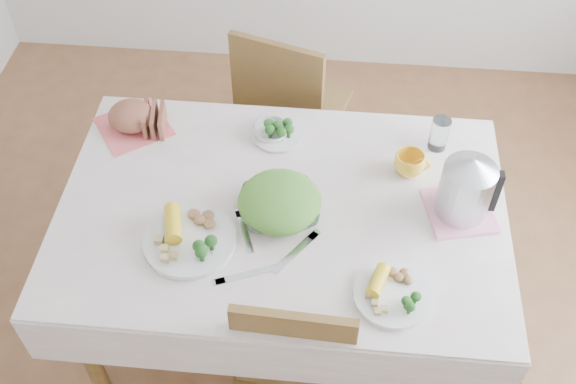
# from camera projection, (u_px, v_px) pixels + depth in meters

# --- Properties ---
(floor) EXTENTS (3.60, 3.60, 0.00)m
(floor) POSITION_uv_depth(u_px,v_px,m) (283.00, 324.00, 2.83)
(floor) COLOR brown
(floor) RESTS_ON ground
(dining_table) EXTENTS (1.40, 0.90, 0.75)m
(dining_table) POSITION_uv_depth(u_px,v_px,m) (282.00, 273.00, 2.55)
(dining_table) COLOR brown
(dining_table) RESTS_ON floor
(tablecloth) EXTENTS (1.50, 1.00, 0.01)m
(tablecloth) POSITION_uv_depth(u_px,v_px,m) (282.00, 209.00, 2.26)
(tablecloth) COLOR silver
(tablecloth) RESTS_ON dining_table
(chair_far) EXTENTS (0.53, 0.53, 0.93)m
(chair_far) POSITION_uv_depth(u_px,v_px,m) (294.00, 105.00, 3.04)
(chair_far) COLOR brown
(chair_far) RESTS_ON floor
(salad_bowl) EXTENTS (0.31, 0.31, 0.06)m
(salad_bowl) POSITION_uv_depth(u_px,v_px,m) (280.00, 208.00, 2.21)
(salad_bowl) COLOR white
(salad_bowl) RESTS_ON tablecloth
(dinner_plate_left) EXTENTS (0.33, 0.33, 0.02)m
(dinner_plate_left) POSITION_uv_depth(u_px,v_px,m) (190.00, 241.00, 2.15)
(dinner_plate_left) COLOR white
(dinner_plate_left) RESTS_ON tablecloth
(dinner_plate_right) EXTENTS (0.34, 0.34, 0.02)m
(dinner_plate_right) POSITION_uv_depth(u_px,v_px,m) (392.00, 295.00, 2.02)
(dinner_plate_right) COLOR white
(dinner_plate_right) RESTS_ON tablecloth
(broccoli_plate) EXTENTS (0.22, 0.22, 0.02)m
(broccoli_plate) POSITION_uv_depth(u_px,v_px,m) (278.00, 134.00, 2.47)
(broccoli_plate) COLOR beige
(broccoli_plate) RESTS_ON tablecloth
(napkin) EXTENTS (0.33, 0.33, 0.00)m
(napkin) POSITION_uv_depth(u_px,v_px,m) (134.00, 126.00, 2.51)
(napkin) COLOR #EA6261
(napkin) RESTS_ON tablecloth
(bread_loaf) EXTENTS (0.21, 0.20, 0.10)m
(bread_loaf) POSITION_uv_depth(u_px,v_px,m) (131.00, 115.00, 2.47)
(bread_loaf) COLOR brown
(bread_loaf) RESTS_ON napkin
(fruit_bowl) EXTENTS (0.16, 0.16, 0.04)m
(fruit_bowl) POSITION_uv_depth(u_px,v_px,m) (271.00, 132.00, 2.47)
(fruit_bowl) COLOR white
(fruit_bowl) RESTS_ON tablecloth
(yellow_mug) EXTENTS (0.11, 0.11, 0.08)m
(yellow_mug) POSITION_uv_depth(u_px,v_px,m) (409.00, 164.00, 2.33)
(yellow_mug) COLOR yellow
(yellow_mug) RESTS_ON tablecloth
(glass_tumbler) EXTENTS (0.09, 0.09, 0.13)m
(glass_tumbler) POSITION_uv_depth(u_px,v_px,m) (439.00, 134.00, 2.40)
(glass_tumbler) COLOR white
(glass_tumbler) RESTS_ON tablecloth
(pink_tray) EXTENTS (0.26, 0.26, 0.02)m
(pink_tray) POSITION_uv_depth(u_px,v_px,m) (459.00, 211.00, 2.23)
(pink_tray) COLOR pink
(pink_tray) RESTS_ON tablecloth
(electric_kettle) EXTENTS (0.20, 0.20, 0.24)m
(electric_kettle) POSITION_uv_depth(u_px,v_px,m) (466.00, 189.00, 2.15)
(electric_kettle) COLOR #B2B5BA
(electric_kettle) RESTS_ON pink_tray
(fork_left) EXTENTS (0.09, 0.18, 0.00)m
(fork_left) POSITION_uv_depth(u_px,v_px,m) (244.00, 232.00, 2.18)
(fork_left) COLOR silver
(fork_left) RESTS_ON tablecloth
(fork_right) EXTENTS (0.14, 0.18, 0.00)m
(fork_right) POSITION_uv_depth(u_px,v_px,m) (295.00, 252.00, 2.13)
(fork_right) COLOR silver
(fork_right) RESTS_ON tablecloth
(knife) EXTENTS (0.19, 0.09, 0.00)m
(knife) POSITION_uv_depth(u_px,v_px,m) (246.00, 275.00, 2.07)
(knife) COLOR silver
(knife) RESTS_ON tablecloth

